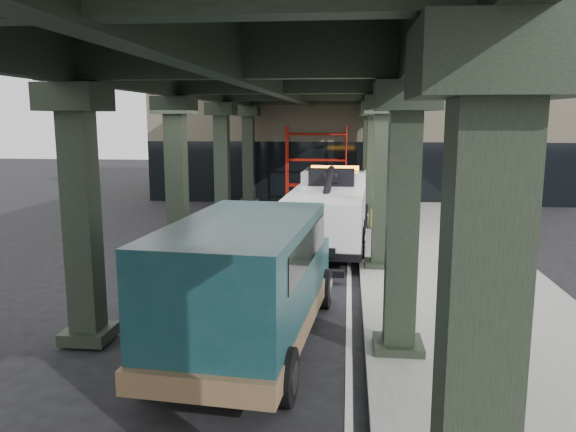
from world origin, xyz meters
The scene contains 8 objects.
ground centered at (0.00, 0.00, 0.00)m, with size 90.00×90.00×0.00m, color black.
sidewalk centered at (4.50, 2.00, 0.07)m, with size 5.00×40.00×0.15m, color gray.
lane_stripe centered at (1.70, 2.00, 0.01)m, with size 0.12×38.00×0.01m, color silver.
viaduct centered at (-0.40, 2.00, 5.46)m, with size 7.40×32.00×6.40m.
building centered at (2.00, 20.00, 4.00)m, with size 22.00×10.00×8.00m, color #C6B793.
scaffolding centered at (0.00, 14.64, 2.11)m, with size 3.08×0.88×4.00m.
tow_truck centered at (1.03, 5.41, 1.34)m, with size 2.83×8.50×2.75m.
towed_van centered at (-0.21, -3.92, 1.37)m, with size 2.98×6.48×2.56m.
Camera 1 is at (1.63, -14.01, 4.36)m, focal length 35.00 mm.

